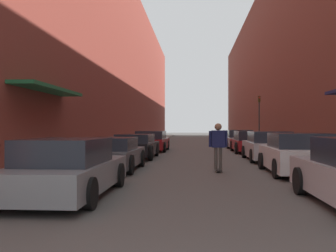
{
  "coord_description": "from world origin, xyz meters",
  "views": [
    {
      "loc": [
        -0.23,
        -1.1,
        1.53
      ],
      "look_at": [
        -1.24,
        12.86,
        1.57
      ],
      "focal_mm": 40.0,
      "sensor_mm": 36.0,
      "label": 1
    }
  ],
  "objects_px": {
    "parked_car_left_2": "(136,146)",
    "skateboarder": "(218,142)",
    "parked_car_right_3": "(250,142)",
    "parked_car_right_4": "(239,139)",
    "parked_car_left_1": "(112,154)",
    "parked_car_right_1": "(297,154)",
    "parked_car_left_0": "(68,169)",
    "parked_car_left_3": "(151,141)",
    "parked_car_right_5": "(233,137)",
    "traffic_light": "(259,116)",
    "parked_car_right_2": "(268,147)"
  },
  "relations": [
    {
      "from": "parked_car_left_2",
      "to": "skateboarder",
      "type": "height_order",
      "value": "skateboarder"
    },
    {
      "from": "parked_car_right_3",
      "to": "parked_car_right_4",
      "type": "xyz_separation_m",
      "value": [
        -0.02,
        5.19,
        0.01
      ]
    },
    {
      "from": "parked_car_left_1",
      "to": "skateboarder",
      "type": "height_order",
      "value": "skateboarder"
    },
    {
      "from": "parked_car_left_2",
      "to": "parked_car_right_3",
      "type": "bearing_deg",
      "value": 36.4
    },
    {
      "from": "parked_car_left_1",
      "to": "parked_car_right_1",
      "type": "height_order",
      "value": "parked_car_right_1"
    },
    {
      "from": "parked_car_left_0",
      "to": "skateboarder",
      "type": "distance_m",
      "value": 6.03
    },
    {
      "from": "parked_car_left_3",
      "to": "parked_car_right_5",
      "type": "bearing_deg",
      "value": 58.43
    },
    {
      "from": "parked_car_left_2",
      "to": "parked_car_right_3",
      "type": "xyz_separation_m",
      "value": [
        6.22,
        4.59,
        0.04
      ]
    },
    {
      "from": "parked_car_left_1",
      "to": "parked_car_right_3",
      "type": "bearing_deg",
      "value": 57.47
    },
    {
      "from": "skateboarder",
      "to": "traffic_light",
      "type": "distance_m",
      "value": 15.39
    },
    {
      "from": "parked_car_right_2",
      "to": "skateboarder",
      "type": "xyz_separation_m",
      "value": [
        -2.57,
        -4.56,
        0.38
      ]
    },
    {
      "from": "parked_car_right_4",
      "to": "skateboarder",
      "type": "distance_m",
      "value": 15.35
    },
    {
      "from": "parked_car_right_4",
      "to": "traffic_light",
      "type": "relative_size",
      "value": 1.16
    },
    {
      "from": "parked_car_left_1",
      "to": "skateboarder",
      "type": "relative_size",
      "value": 2.46
    },
    {
      "from": "parked_car_left_1",
      "to": "traffic_light",
      "type": "bearing_deg",
      "value": 62.56
    },
    {
      "from": "parked_car_left_2",
      "to": "parked_car_left_3",
      "type": "distance_m",
      "value": 5.66
    },
    {
      "from": "parked_car_left_0",
      "to": "parked_car_right_3",
      "type": "relative_size",
      "value": 1.0
    },
    {
      "from": "parked_car_right_1",
      "to": "skateboarder",
      "type": "distance_m",
      "value": 2.61
    },
    {
      "from": "skateboarder",
      "to": "parked_car_right_2",
      "type": "bearing_deg",
      "value": 60.63
    },
    {
      "from": "parked_car_right_3",
      "to": "traffic_light",
      "type": "relative_size",
      "value": 1.17
    },
    {
      "from": "traffic_light",
      "to": "parked_car_left_0",
      "type": "bearing_deg",
      "value": -110.81
    },
    {
      "from": "parked_car_right_2",
      "to": "parked_car_right_5",
      "type": "bearing_deg",
      "value": 89.97
    },
    {
      "from": "parked_car_right_5",
      "to": "traffic_light",
      "type": "distance_m",
      "value": 6.61
    },
    {
      "from": "parked_car_right_2",
      "to": "parked_car_right_1",
      "type": "bearing_deg",
      "value": -90.11
    },
    {
      "from": "parked_car_left_2",
      "to": "parked_car_right_4",
      "type": "height_order",
      "value": "parked_car_right_4"
    },
    {
      "from": "parked_car_left_2",
      "to": "skateboarder",
      "type": "distance_m",
      "value": 6.54
    },
    {
      "from": "parked_car_right_2",
      "to": "parked_car_left_3",
      "type": "bearing_deg",
      "value": 133.61
    },
    {
      "from": "parked_car_right_5",
      "to": "parked_car_right_1",
      "type": "bearing_deg",
      "value": -90.05
    },
    {
      "from": "parked_car_right_4",
      "to": "parked_car_right_5",
      "type": "height_order",
      "value": "parked_car_right_4"
    },
    {
      "from": "parked_car_left_2",
      "to": "parked_car_right_1",
      "type": "height_order",
      "value": "parked_car_right_1"
    },
    {
      "from": "parked_car_right_4",
      "to": "skateboarder",
      "type": "xyz_separation_m",
      "value": [
        -2.49,
        -15.14,
        0.38
      ]
    },
    {
      "from": "parked_car_left_0",
      "to": "skateboarder",
      "type": "bearing_deg",
      "value": 53.4
    },
    {
      "from": "parked_car_right_2",
      "to": "parked_car_right_4",
      "type": "distance_m",
      "value": 10.58
    },
    {
      "from": "parked_car_left_3",
      "to": "parked_car_right_1",
      "type": "relative_size",
      "value": 1.14
    },
    {
      "from": "parked_car_left_1",
      "to": "parked_car_left_3",
      "type": "height_order",
      "value": "parked_car_left_3"
    },
    {
      "from": "parked_car_left_1",
      "to": "parked_car_left_2",
      "type": "distance_m",
      "value": 5.18
    },
    {
      "from": "parked_car_left_3",
      "to": "parked_car_right_2",
      "type": "relative_size",
      "value": 1.04
    },
    {
      "from": "parked_car_left_3",
      "to": "parked_car_right_3",
      "type": "bearing_deg",
      "value": -9.95
    },
    {
      "from": "skateboarder",
      "to": "parked_car_right_3",
      "type": "bearing_deg",
      "value": 75.83
    },
    {
      "from": "parked_car_right_2",
      "to": "parked_car_right_5",
      "type": "distance_m",
      "value": 16.49
    },
    {
      "from": "parked_car_right_3",
      "to": "parked_car_left_1",
      "type": "bearing_deg",
      "value": -122.53
    },
    {
      "from": "parked_car_right_5",
      "to": "parked_car_right_3",
      "type": "bearing_deg",
      "value": -90.32
    },
    {
      "from": "parked_car_right_3",
      "to": "skateboarder",
      "type": "height_order",
      "value": "skateboarder"
    },
    {
      "from": "parked_car_right_1",
      "to": "parked_car_right_4",
      "type": "xyz_separation_m",
      "value": [
        -0.06,
        15.51,
        -0.0
      ]
    },
    {
      "from": "parked_car_right_1",
      "to": "parked_car_right_3",
      "type": "bearing_deg",
      "value": 90.25
    },
    {
      "from": "parked_car_left_0",
      "to": "parked_car_right_5",
      "type": "relative_size",
      "value": 0.92
    },
    {
      "from": "parked_car_left_1",
      "to": "parked_car_right_4",
      "type": "relative_size",
      "value": 0.96
    },
    {
      "from": "parked_car_right_2",
      "to": "skateboarder",
      "type": "height_order",
      "value": "skateboarder"
    },
    {
      "from": "skateboarder",
      "to": "traffic_light",
      "type": "xyz_separation_m",
      "value": [
        3.88,
        14.83,
        1.36
      ]
    },
    {
      "from": "parked_car_left_1",
      "to": "parked_car_left_3",
      "type": "distance_m",
      "value": 10.84
    }
  ]
}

